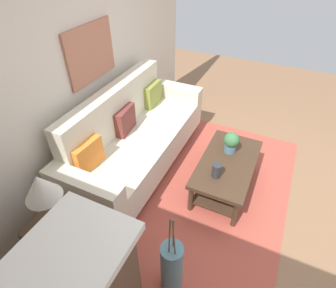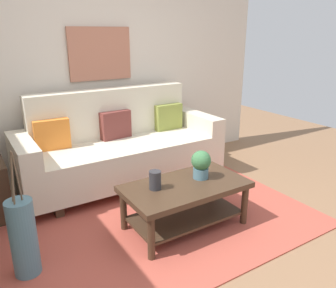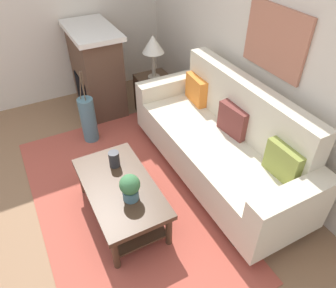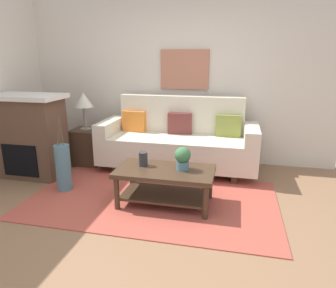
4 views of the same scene
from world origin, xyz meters
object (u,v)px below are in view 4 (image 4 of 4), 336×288
Objects in this scene: fireplace at (30,136)px; floor_vase at (63,168)px; throw_pillow_orange at (135,121)px; potted_plant_tabletop at (183,158)px; coffee_table at (165,179)px; tabletop_vase at (143,159)px; framed_painting at (184,70)px; side_table at (87,147)px; throw_pillow_maroon at (180,123)px; table_lamp at (84,101)px; couch at (178,141)px; throw_pillow_olive at (228,126)px.

fireplace is 0.86m from floor_vase.
throw_pillow_orange reaches higher than potted_plant_tabletop.
potted_plant_tabletop is at bearing 9.81° from coffee_table.
tabletop_vase is 1.86m from framed_painting.
fireplace is at bearing -130.48° from side_table.
throw_pillow_orange is at bearing 112.82° from tabletop_vase.
framed_painting is at bearing 83.04° from tabletop_vase.
floor_vase is (-1.26, -1.21, -0.38)m from throw_pillow_maroon.
couch is at bearing 3.50° from table_lamp.
couch is at bearing 19.80° from fireplace.
tabletop_vase is at bearing 167.98° from coffee_table.
side_table is 0.98× the size of table_lamp.
floor_vase is (0.19, -1.00, -0.69)m from table_lamp.
throw_pillow_maroon is at bearing 8.40° from table_lamp.
throw_pillow_maroon reaches higher than side_table.
side_table is at bearing 140.43° from tabletop_vase.
throw_pillow_orange is 1.58m from coffee_table.
throw_pillow_olive is at bearing 0.00° from throw_pillow_orange.
tabletop_vase is 0.62× the size of potted_plant_tabletop.
tabletop_vase is 0.14× the size of fireplace.
fireplace is (-2.06, 0.47, 0.27)m from coffee_table.
tabletop_vase is 0.22× the size of framed_painting.
coffee_table is at bearing -12.02° from tabletop_vase.
throw_pillow_orange is 1.38m from floor_vase.
potted_plant_tabletop is at bearing -3.06° from tabletop_vase.
throw_pillow_orange is 1.52m from fireplace.
throw_pillow_orange is at bearing 127.90° from potted_plant_tabletop.
throw_pillow_olive is at bearing -25.34° from framed_painting.
couch is 3.83× the size of floor_vase.
framed_painting is (0.19, 1.59, 0.95)m from tabletop_vase.
floor_vase is (-1.07, 0.04, -0.21)m from tabletop_vase.
couch is 1.19m from coffee_table.
coffee_table is 0.95× the size of fireplace.
throw_pillow_maroon is 0.72m from throw_pillow_olive.
side_table is (-1.25, 1.04, -0.23)m from tabletop_vase.
framed_painting reaches higher than table_lamp.
throw_pillow_orange is at bearing 170.13° from couch.
coffee_table is at bearing -170.19° from potted_plant_tabletop.
couch is at bearing 103.31° from potted_plant_tabletop.
side_table is 0.75× the size of framed_painting.
couch reaches higher than throw_pillow_olive.
framed_painting reaches higher than throw_pillow_olive.
tabletop_vase is (0.53, -1.25, -0.17)m from throw_pillow_orange.
side_table is (-1.45, -0.21, -0.40)m from throw_pillow_maroon.
table_lamp is 1.23m from floor_vase.
throw_pillow_olive is 2.35m from floor_vase.
framed_painting is (1.98, 1.18, 0.87)m from fireplace.
side_table reaches higher than coffee_table.
tabletop_vase is at bearing -39.57° from side_table.
throw_pillow_olive is 1.36m from potted_plant_tabletop.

